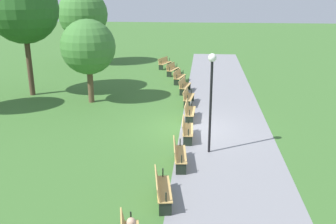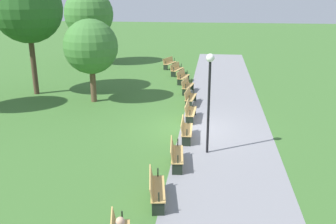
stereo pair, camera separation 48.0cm
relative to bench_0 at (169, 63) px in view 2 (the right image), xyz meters
The scene contains 15 objects.
ground_plane 14.47m from the bench_0, 10.69° to the left, with size 120.00×120.00×0.00m, color #3D6B2D.
path_paving 14.87m from the bench_0, 17.08° to the left, with size 43.65×4.24×0.01m, color gray.
bench_0 is the anchor object (origin of this frame).
bench_1 2.64m from the bench_0, 18.96° to the left, with size 1.73×0.94×0.89m.
bench_2 5.28m from the bench_0, 17.06° to the left, with size 1.73×0.84×0.89m.
bench_3 7.91m from the bench_0, 15.17° to the left, with size 1.72×0.74×0.89m.
bench_4 10.54m from the bench_0, 13.27° to the left, with size 1.71×0.64×0.89m.
bench_5 13.15m from the bench_0, 11.37° to the left, with size 1.68×0.53×0.89m.
bench_6 15.75m from the bench_0, ahead, with size 1.68×0.53×0.89m.
bench_7 18.33m from the bench_0, ahead, with size 1.71×0.64×0.89m.
bench_8 20.89m from the bench_0, ahead, with size 1.72×0.74×0.89m.
tree_0 12.66m from the bench_0, 39.20° to the right, with size 4.15×4.15×7.35m.
tree_1 8.09m from the bench_0, 97.97° to the right, with size 4.18×4.18×6.40m.
tree_3 11.14m from the bench_0, 17.55° to the right, with size 3.10×3.10×4.79m.
lamp_post 17.38m from the bench_0, 12.00° to the left, with size 0.32×0.32×4.04m.
Camera 2 is at (16.79, 1.04, 6.34)m, focal length 40.24 mm.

